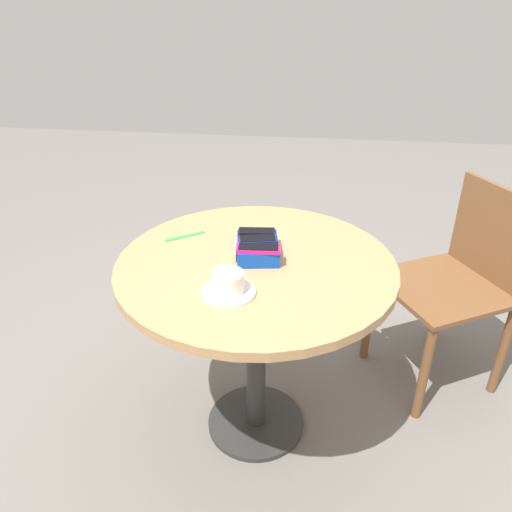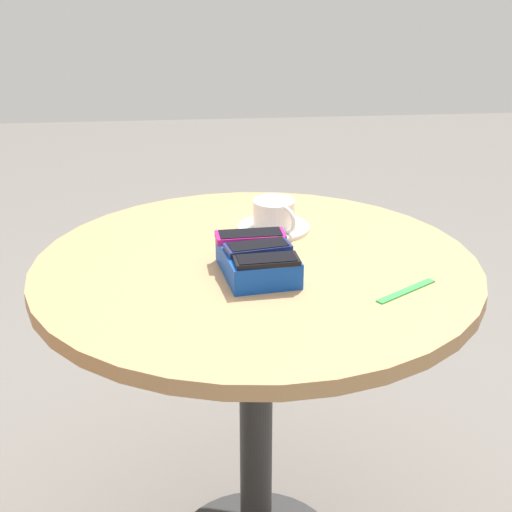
{
  "view_description": "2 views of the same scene",
  "coord_description": "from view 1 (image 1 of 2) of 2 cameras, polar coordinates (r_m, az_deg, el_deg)",
  "views": [
    {
      "loc": [
        1.35,
        0.17,
        1.49
      ],
      "look_at": [
        0.0,
        0.0,
        0.73
      ],
      "focal_mm": 35.0,
      "sensor_mm": 36.0,
      "label": 1
    },
    {
      "loc": [
        -1.52,
        0.13,
        1.39
      ],
      "look_at": [
        0.0,
        0.0,
        0.73
      ],
      "focal_mm": 60.0,
      "sensor_mm": 36.0,
      "label": 2
    }
  ],
  "objects": [
    {
      "name": "phone_box",
      "position": [
        1.59,
        0.0,
        0.89
      ],
      "size": [
        0.19,
        0.15,
        0.05
      ],
      "color": "#0F42AD",
      "rests_on": "round_table"
    },
    {
      "name": "lanyard_strap",
      "position": [
        1.74,
        -8.09,
        2.24
      ],
      "size": [
        0.1,
        0.13,
        0.0
      ],
      "primitive_type": "cube",
      "rotation": [
        0.0,
        0.0,
        -0.95
      ],
      "color": "green",
      "rests_on": "round_table"
    },
    {
      "name": "round_table",
      "position": [
        1.63,
        0.0,
        -4.18
      ],
      "size": [
        0.88,
        0.88,
        0.71
      ],
      "color": "#2D2D2D",
      "rests_on": "ground_plane"
    },
    {
      "name": "phone_magenta",
      "position": [
        1.52,
        0.27,
        0.86
      ],
      "size": [
        0.06,
        0.14,
        0.01
      ],
      "color": "#D11975",
      "rests_on": "phone_box"
    },
    {
      "name": "saucer",
      "position": [
        1.41,
        -3.17,
        -4.13
      ],
      "size": [
        0.16,
        0.16,
        0.01
      ],
      "primitive_type": "cylinder",
      "color": "silver",
      "rests_on": "round_table"
    },
    {
      "name": "phone_black",
      "position": [
        1.63,
        0.06,
        2.79
      ],
      "size": [
        0.06,
        0.12,
        0.01
      ],
      "color": "black",
      "rests_on": "phone_box"
    },
    {
      "name": "coffee_cup",
      "position": [
        1.4,
        -3.24,
        -2.89
      ],
      "size": [
        0.12,
        0.09,
        0.06
      ],
      "color": "silver",
      "rests_on": "saucer"
    },
    {
      "name": "chair_near_window",
      "position": [
        2.12,
        21.86,
        -2.92
      ],
      "size": [
        0.57,
        0.57,
        0.82
      ],
      "color": "brown",
      "rests_on": "ground_plane"
    },
    {
      "name": "phone_navy",
      "position": [
        1.58,
        0.02,
        1.88
      ],
      "size": [
        0.08,
        0.13,
        0.01
      ],
      "color": "navy",
      "rests_on": "phone_box"
    },
    {
      "name": "ground_plane",
      "position": [
        2.02,
        0.0,
        -18.55
      ],
      "size": [
        8.0,
        8.0,
        0.0
      ],
      "primitive_type": "plane",
      "color": "slate"
    }
  ]
}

